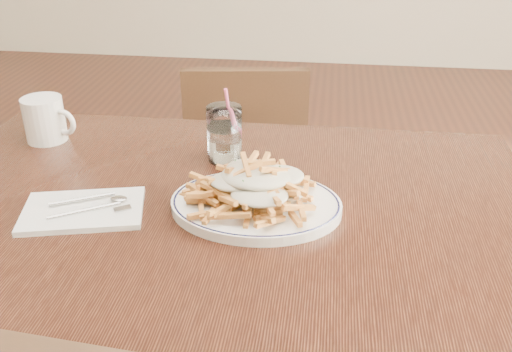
# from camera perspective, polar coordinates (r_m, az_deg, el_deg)

# --- Properties ---
(table) EXTENTS (1.20, 0.80, 0.75)m
(table) POSITION_cam_1_polar(r_m,az_deg,el_deg) (1.11, -3.54, -6.30)
(table) COLOR black
(table) RESTS_ON ground
(chair_far) EXTENTS (0.42, 0.42, 0.80)m
(chair_far) POSITION_cam_1_polar(r_m,az_deg,el_deg) (1.87, -0.97, 1.21)
(chair_far) COLOR black
(chair_far) RESTS_ON ground
(fries_plate) EXTENTS (0.36, 0.33, 0.02)m
(fries_plate) POSITION_cam_1_polar(r_m,az_deg,el_deg) (1.04, -0.00, -2.89)
(fries_plate) COLOR white
(fries_plate) RESTS_ON table
(loaded_fries) EXTENTS (0.25, 0.20, 0.07)m
(loaded_fries) POSITION_cam_1_polar(r_m,az_deg,el_deg) (1.01, 0.00, -0.60)
(loaded_fries) COLOR #C1823B
(loaded_fries) RESTS_ON fries_plate
(napkin) EXTENTS (0.24, 0.19, 0.01)m
(napkin) POSITION_cam_1_polar(r_m,az_deg,el_deg) (1.08, -16.90, -3.31)
(napkin) COLOR silver
(napkin) RESTS_ON table
(cutlery) EXTENTS (0.15, 0.13, 0.01)m
(cutlery) POSITION_cam_1_polar(r_m,az_deg,el_deg) (1.08, -16.87, -2.82)
(cutlery) COLOR silver
(cutlery) RESTS_ON napkin
(water_glass) EXTENTS (0.07, 0.07, 0.16)m
(water_glass) POSITION_cam_1_polar(r_m,az_deg,el_deg) (1.21, -3.16, 3.92)
(water_glass) COLOR white
(water_glass) RESTS_ON table
(coffee_mug) EXTENTS (0.13, 0.09, 0.10)m
(coffee_mug) POSITION_cam_1_polar(r_m,az_deg,el_deg) (1.39, -20.31, 5.32)
(coffee_mug) COLOR white
(coffee_mug) RESTS_ON table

